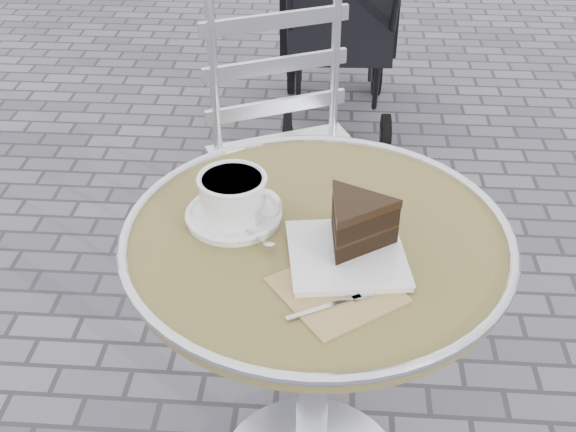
# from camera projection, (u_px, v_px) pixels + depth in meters

# --- Properties ---
(cafe_table) EXTENTS (0.72, 0.72, 0.74)m
(cafe_table) POSITION_uv_depth(u_px,v_px,m) (315.00, 301.00, 1.41)
(cafe_table) COLOR silver
(cafe_table) RESTS_ON ground
(cappuccino_set) EXTENTS (0.18, 0.19, 0.09)m
(cappuccino_set) POSITION_uv_depth(u_px,v_px,m) (234.00, 201.00, 1.32)
(cappuccino_set) COLOR white
(cappuccino_set) RESTS_ON cafe_table
(cake_plate_set) EXTENTS (0.25, 0.32, 0.11)m
(cake_plate_set) POSITION_uv_depth(u_px,v_px,m) (354.00, 230.00, 1.24)
(cake_plate_set) COLOR tan
(cake_plate_set) RESTS_ON cafe_table
(bistro_chair) EXTENTS (0.55, 0.55, 0.92)m
(bistro_chair) POSITION_uv_depth(u_px,v_px,m) (286.00, 125.00, 1.99)
(bistro_chair) COLOR silver
(bistro_chair) RESTS_ON ground
(baby_stroller) EXTENTS (0.48, 0.97, 0.99)m
(baby_stroller) POSITION_uv_depth(u_px,v_px,m) (338.00, 19.00, 3.03)
(baby_stroller) COLOR black
(baby_stroller) RESTS_ON ground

